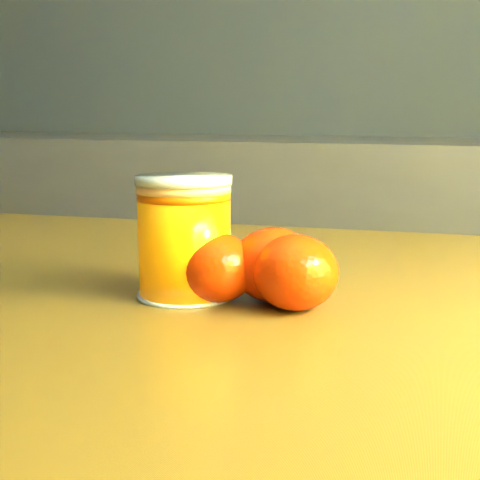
% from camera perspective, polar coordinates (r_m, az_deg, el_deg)
% --- Properties ---
extents(kitchen_counter, '(3.15, 0.60, 0.90)m').
position_cam_1_polar(kitchen_counter, '(2.09, -6.86, -3.71)').
color(kitchen_counter, '#4D4D53').
rests_on(kitchen_counter, ground).
extents(table, '(1.16, 0.88, 0.80)m').
position_cam_1_polar(table, '(0.63, 1.64, -13.76)').
color(table, brown).
rests_on(table, ground).
extents(juice_glass, '(0.08, 0.08, 0.10)m').
position_cam_1_polar(juice_glass, '(0.58, -4.76, 0.21)').
color(juice_glass, orange).
rests_on(juice_glass, table).
extents(orange_front, '(0.08, 0.08, 0.06)m').
position_cam_1_polar(orange_front, '(0.57, 2.89, -2.11)').
color(orange_front, red).
rests_on(orange_front, table).
extents(orange_back, '(0.08, 0.08, 0.06)m').
position_cam_1_polar(orange_back, '(0.54, 4.76, -2.77)').
color(orange_back, red).
rests_on(orange_back, table).
extents(orange_extra, '(0.08, 0.08, 0.06)m').
position_cam_1_polar(orange_extra, '(0.57, -1.96, -2.37)').
color(orange_extra, red).
rests_on(orange_extra, table).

